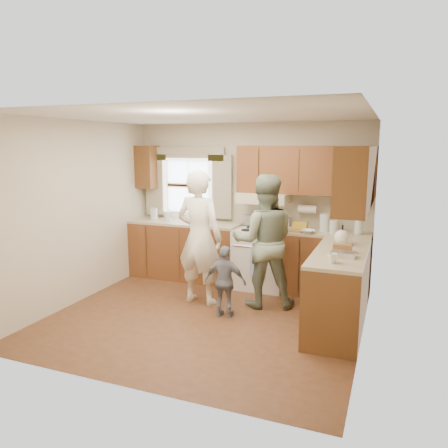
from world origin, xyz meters
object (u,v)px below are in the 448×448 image
at_px(child, 225,282).
at_px(woman_right, 264,241).
at_px(stove, 261,257).
at_px(woman_left, 199,238).

bearing_deg(child, woman_right, -123.94).
height_order(stove, woman_left, woman_left).
relative_size(woman_right, child, 1.94).
distance_m(stove, woman_left, 1.21).
relative_size(woman_left, woman_right, 1.03).
bearing_deg(woman_left, woman_right, -159.66).
height_order(stove, child, stove).
relative_size(woman_left, child, 2.00).
xyz_separation_m(woman_right, child, (-0.33, -0.57, -0.43)).
bearing_deg(woman_right, child, 39.81).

